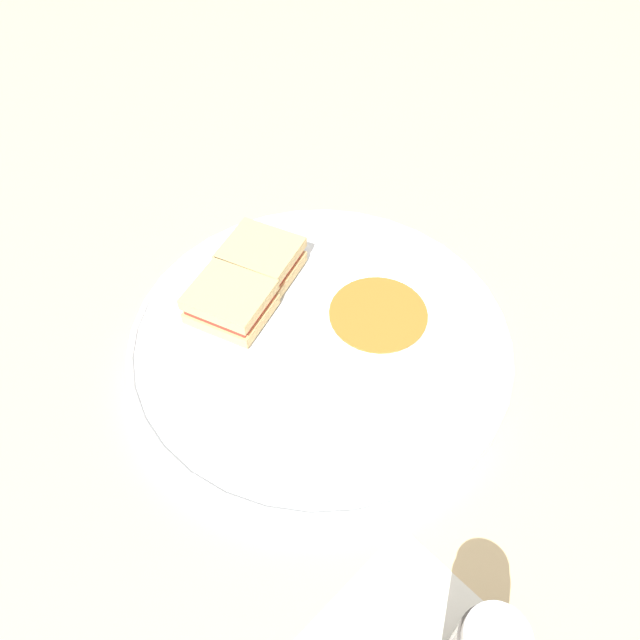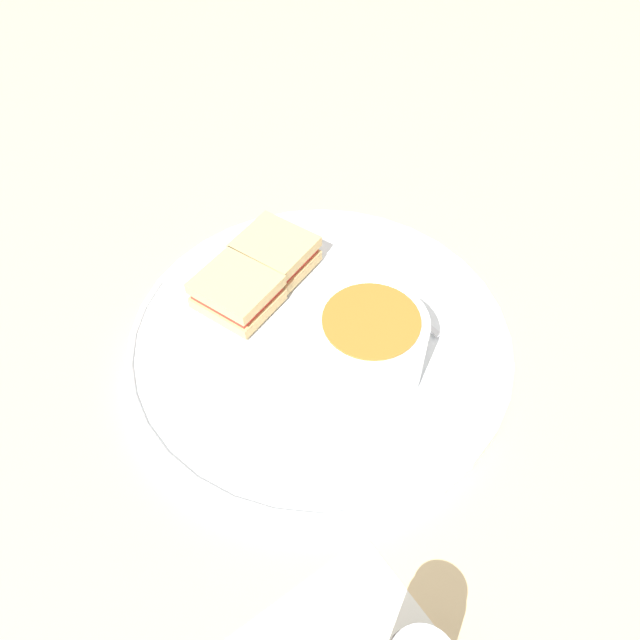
% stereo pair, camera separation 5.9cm
% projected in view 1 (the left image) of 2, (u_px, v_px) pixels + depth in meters
% --- Properties ---
extents(ground_plane, '(2.40, 2.40, 0.00)m').
position_uv_depth(ground_plane, '(320.00, 345.00, 0.62)').
color(ground_plane, '#D1B27F').
extents(plate, '(0.37, 0.37, 0.02)m').
position_uv_depth(plate, '(320.00, 339.00, 0.61)').
color(plate, white).
rests_on(plate, ground_plane).
extents(soup_bowl, '(0.10, 0.10, 0.07)m').
position_uv_depth(soup_bowl, '(375.00, 339.00, 0.55)').
color(soup_bowl, white).
rests_on(soup_bowl, plate).
extents(spoon, '(0.11, 0.05, 0.01)m').
position_uv_depth(spoon, '(370.00, 279.00, 0.65)').
color(spoon, silver).
rests_on(spoon, plate).
extents(sandwich_half_near, '(0.10, 0.10, 0.03)m').
position_uv_depth(sandwich_half_near, '(261.00, 258.00, 0.65)').
color(sandwich_half_near, tan).
rests_on(sandwich_half_near, plate).
extents(sandwich_half_far, '(0.10, 0.10, 0.03)m').
position_uv_depth(sandwich_half_far, '(230.00, 302.00, 0.61)').
color(sandwich_half_far, tan).
rests_on(sandwich_half_far, plate).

